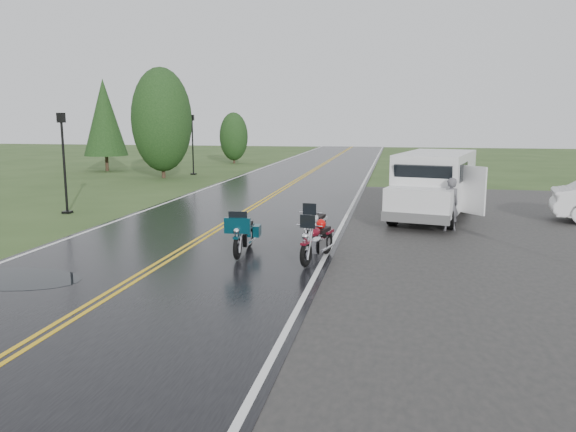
% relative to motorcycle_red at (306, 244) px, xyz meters
% --- Properties ---
extents(ground, '(120.00, 120.00, 0.00)m').
position_rel_motorcycle_red_xyz_m(ground, '(-3.49, -0.59, -0.60)').
color(ground, '#2D471E').
rests_on(ground, ground).
extents(road, '(8.00, 100.00, 0.04)m').
position_rel_motorcycle_red_xyz_m(road, '(-3.49, 9.41, -0.58)').
color(road, black).
rests_on(road, ground).
extents(motorcycle_red, '(1.15, 2.14, 1.20)m').
position_rel_motorcycle_red_xyz_m(motorcycle_red, '(0.00, 0.00, 0.00)').
color(motorcycle_red, '#5A0A16').
rests_on(motorcycle_red, ground).
extents(motorcycle_teal, '(0.86, 2.06, 1.19)m').
position_rel_motorcycle_red_xyz_m(motorcycle_teal, '(-1.75, 0.35, -0.00)').
color(motorcycle_teal, '#042B36').
rests_on(motorcycle_teal, ground).
extents(motorcycle_silver, '(0.96, 2.09, 1.19)m').
position_rel_motorcycle_red_xyz_m(motorcycle_silver, '(-0.23, 1.85, -0.00)').
color(motorcycle_silver, '#AEB2B7').
rests_on(motorcycle_silver, ground).
extents(van_white, '(3.60, 6.36, 2.36)m').
position_rel_motorcycle_red_xyz_m(van_white, '(1.95, 5.86, 0.58)').
color(van_white, silver).
rests_on(van_white, ground).
extents(person_at_van, '(0.72, 0.62, 1.66)m').
position_rel_motorcycle_red_xyz_m(person_at_van, '(3.66, 5.21, 0.23)').
color(person_at_van, '#515056').
rests_on(person_at_van, ground).
extents(lamp_post_near_left, '(0.32, 0.32, 3.73)m').
position_rel_motorcycle_red_xyz_m(lamp_post_near_left, '(-9.95, 6.12, 1.26)').
color(lamp_post_near_left, black).
rests_on(lamp_post_near_left, ground).
extents(lamp_post_far_left, '(0.32, 0.32, 3.77)m').
position_rel_motorcycle_red_xyz_m(lamp_post_far_left, '(-10.55, 21.06, 1.29)').
color(lamp_post_far_left, black).
rests_on(lamp_post_far_left, ground).
extents(tree_left_mid, '(3.53, 3.53, 5.51)m').
position_rel_motorcycle_red_xyz_m(tree_left_mid, '(-11.58, 18.81, 2.16)').
color(tree_left_mid, '#1E3D19').
rests_on(tree_left_mid, ground).
extents(tree_left_far, '(2.22, 2.22, 3.41)m').
position_rel_motorcycle_red_xyz_m(tree_left_far, '(-10.60, 30.38, 1.11)').
color(tree_left_far, '#1E3D19').
rests_on(tree_left_far, ground).
extents(pine_left_far, '(2.86, 2.86, 5.95)m').
position_rel_motorcycle_red_xyz_m(pine_left_far, '(-17.18, 22.40, 2.38)').
color(pine_left_far, '#1E3D19').
rests_on(pine_left_far, ground).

